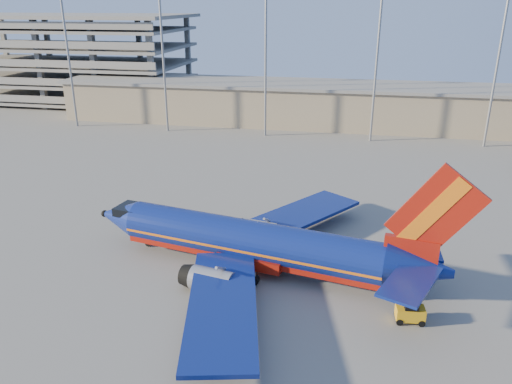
% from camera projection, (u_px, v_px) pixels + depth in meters
% --- Properties ---
extents(ground, '(220.00, 220.00, 0.00)m').
position_uv_depth(ground, '(234.00, 242.00, 54.01)').
color(ground, slate).
rests_on(ground, ground).
extents(terminal_building, '(122.00, 16.00, 8.50)m').
position_uv_depth(terminal_building, '(346.00, 105.00, 103.74)').
color(terminal_building, '#89735E').
rests_on(terminal_building, ground).
extents(parking_garage, '(62.00, 32.00, 21.40)m').
position_uv_depth(parking_garage, '(69.00, 54.00, 129.04)').
color(parking_garage, slate).
rests_on(parking_garage, ground).
extents(light_mast_row, '(101.60, 1.60, 28.65)m').
position_uv_depth(light_mast_row, '(321.00, 42.00, 88.95)').
color(light_mast_row, gray).
rests_on(light_mast_row, ground).
extents(aircraft_main, '(37.21, 35.46, 12.71)m').
position_uv_depth(aircraft_main, '(259.00, 244.00, 47.59)').
color(aircraft_main, navy).
rests_on(aircraft_main, ground).
extents(baggage_tug, '(2.39, 1.57, 1.64)m').
position_uv_depth(baggage_tug, '(410.00, 313.00, 40.24)').
color(baggage_tug, gold).
rests_on(baggage_tug, ground).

